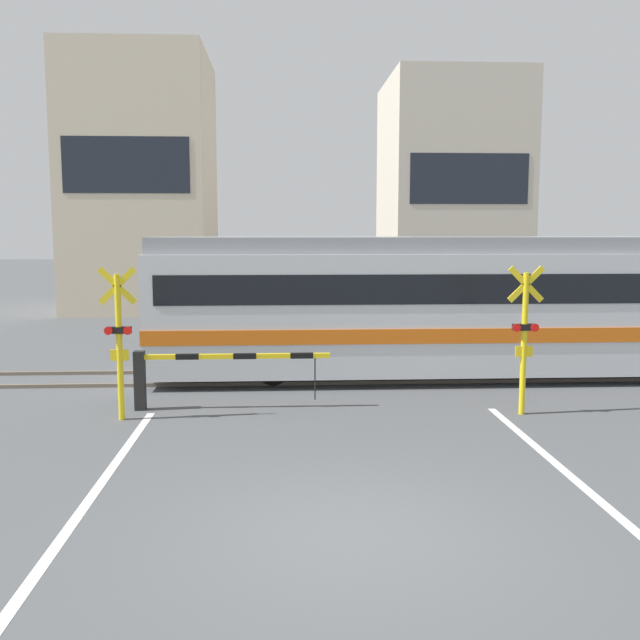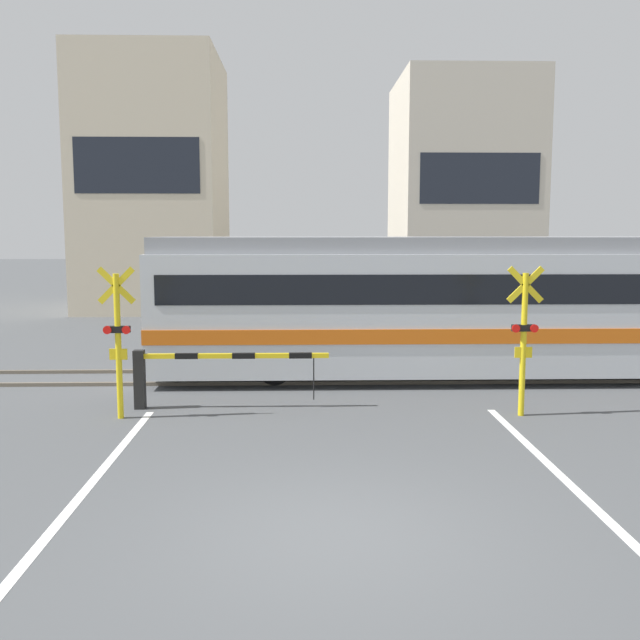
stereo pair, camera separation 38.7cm
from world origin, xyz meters
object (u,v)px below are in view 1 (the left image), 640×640
object	(u,v)px
crossing_barrier_near	(189,369)
crossing_barrier_far	(404,327)
commuter_train	(468,303)
crossing_signal_right	(524,334)
pedestrian	(277,311)
crossing_signal_left	(119,337)

from	to	relation	value
crossing_barrier_near	crossing_barrier_far	distance (m)	7.70
commuter_train	crossing_signal_right	xyz separation A→B (m)	(0.15, -3.49, -0.23)
crossing_barrier_near	pedestrian	world-z (taller)	pedestrian
crossing_barrier_near	crossing_barrier_far	bearing A→B (deg)	48.19
crossing_barrier_near	crossing_barrier_far	xyz separation A→B (m)	(5.13, 5.74, 0.00)
commuter_train	crossing_barrier_near	world-z (taller)	commuter_train
crossing_barrier_near	crossing_signal_right	world-z (taller)	crossing_signal_right
crossing_barrier_near	crossing_signal_left	distance (m)	1.53
crossing_signal_right	crossing_barrier_far	bearing A→B (deg)	99.95
crossing_signal_right	pedestrian	distance (m)	10.21
crossing_barrier_near	crossing_barrier_far	world-z (taller)	same
crossing_signal_right	crossing_signal_left	bearing A→B (deg)	180.00
commuter_train	crossing_barrier_near	distance (m)	6.78
crossing_barrier_far	crossing_signal_right	world-z (taller)	crossing_signal_right
pedestrian	crossing_barrier_near	bearing A→B (deg)	-101.02
crossing_signal_left	pedestrian	distance (m)	9.51
commuter_train	crossing_signal_left	distance (m)	8.04
commuter_train	crossing_barrier_near	bearing A→B (deg)	-155.59
crossing_signal_left	crossing_signal_right	bearing A→B (deg)	0.00
commuter_train	crossing_barrier_near	size ratio (longest dim) A/B	3.91
crossing_barrier_near	crossing_signal_right	size ratio (longest dim) A/B	1.35
crossing_barrier_near	pedestrian	size ratio (longest dim) A/B	2.23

